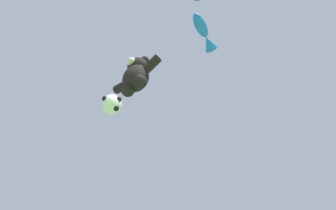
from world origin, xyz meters
The scene contains 4 objects.
teddy_bear_kite centered at (-1.53, 3.72, 10.75)m, with size 2.43×1.07×2.46m.
soccer_ball_kite centered at (-2.36, 3.59, 9.13)m, with size 0.80×0.80×0.74m.
fish_kite_cobalt centered at (1.38, 4.89, 13.40)m, with size 0.88×1.97×0.64m.
diamond_kite centered at (-3.26, 4.76, 14.37)m, with size 0.68×0.57×2.89m.
Camera 1 is at (2.17, 1.09, 1.11)m, focal length 28.00 mm.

